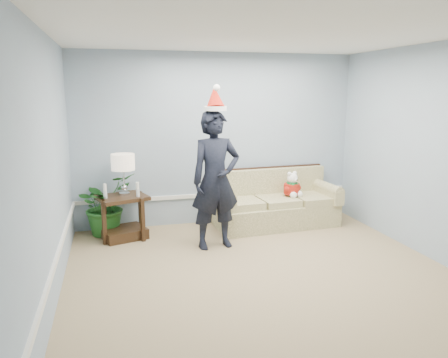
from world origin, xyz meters
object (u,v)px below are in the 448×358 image
at_px(table_lamp, 123,164).
at_px(houseplant, 105,205).
at_px(man, 216,180).
at_px(teddy_bear, 292,187).
at_px(side_table, 123,222).
at_px(sofa, 275,205).

distance_m(table_lamp, houseplant, 0.72).
relative_size(table_lamp, man, 0.32).
bearing_deg(teddy_bear, man, -175.79).
relative_size(side_table, houseplant, 0.88).
height_order(man, teddy_bear, man).
height_order(sofa, houseplant, houseplant).
relative_size(sofa, side_table, 2.46).
height_order(side_table, houseplant, houseplant).
distance_m(sofa, man, 1.51).
bearing_deg(sofa, houseplant, 172.27).
bearing_deg(side_table, houseplant, 133.31).
relative_size(side_table, teddy_bear, 1.96).
bearing_deg(teddy_bear, houseplant, 153.32).
distance_m(houseplant, teddy_bear, 2.88).
distance_m(sofa, table_lamp, 2.46).
height_order(table_lamp, teddy_bear, table_lamp).
xyz_separation_m(table_lamp, teddy_bear, (2.59, -0.07, -0.47)).
bearing_deg(sofa, man, -150.49).
height_order(side_table, table_lamp, table_lamp).
xyz_separation_m(side_table, table_lamp, (0.03, 0.06, 0.84)).
bearing_deg(sofa, table_lamp, 176.64).
xyz_separation_m(sofa, side_table, (-2.37, -0.08, -0.07)).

